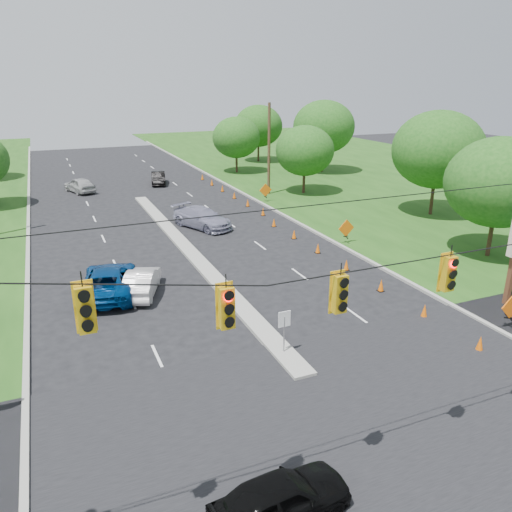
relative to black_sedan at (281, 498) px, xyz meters
name	(u,v)px	position (x,y,z in m)	size (l,w,h in m)	color
ground	(365,444)	(3.78, 1.51, -0.67)	(160.00, 160.00, 0.00)	black
cross_street	(365,444)	(3.78, 1.51, -0.67)	(160.00, 14.00, 0.02)	black
curb_left	(28,232)	(-6.32, 31.51, -0.67)	(0.25, 110.00, 0.16)	gray
curb_right	(267,207)	(13.88, 31.51, -0.67)	(0.25, 110.00, 0.16)	gray
median	(188,250)	(3.78, 22.51, -0.67)	(1.00, 34.00, 0.18)	gray
median_sign	(284,324)	(3.78, 7.51, 0.79)	(0.55, 0.06, 2.05)	gray
signal_span	(399,319)	(3.73, 0.51, 4.30)	(25.60, 0.32, 9.00)	#422D1C
utility_pole_far_right	(269,150)	(16.28, 36.51, 3.83)	(0.28, 0.28, 9.00)	#422D1C
cone_0	(480,343)	(11.74, 4.51, -0.32)	(0.32, 0.32, 0.70)	#E95F08
cone_1	(424,311)	(11.74, 8.01, -0.32)	(0.32, 0.32, 0.70)	#E95F08
cone_2	(381,285)	(11.74, 11.51, -0.32)	(0.32, 0.32, 0.70)	#E95F08
cone_3	(346,265)	(11.74, 15.01, -0.32)	(0.32, 0.32, 0.70)	#E95F08
cone_4	(318,248)	(11.74, 18.51, -0.32)	(0.32, 0.32, 0.70)	#E95F08
cone_5	(294,234)	(11.74, 22.01, -0.32)	(0.32, 0.32, 0.70)	#E95F08
cone_6	(274,222)	(11.74, 25.51, -0.32)	(0.32, 0.32, 0.70)	#E95F08
cone_7	(263,211)	(12.34, 29.01, -0.32)	(0.32, 0.32, 0.70)	#E95F08
cone_8	(248,203)	(12.34, 32.51, -0.32)	(0.32, 0.32, 0.70)	#E95F08
cone_9	(234,195)	(12.34, 36.01, -0.32)	(0.32, 0.32, 0.70)	#E95F08
cone_10	(222,188)	(12.34, 39.51, -0.32)	(0.32, 0.32, 0.70)	#E95F08
cone_11	(212,182)	(12.34, 43.01, -0.32)	(0.32, 0.32, 0.70)	#E95F08
cone_12	(202,177)	(12.34, 46.51, -0.32)	(0.32, 0.32, 0.70)	#E95F08
work_sign_0	(512,307)	(14.58, 5.51, 0.42)	(1.27, 0.58, 1.37)	black
work_sign_1	(346,229)	(14.58, 19.51, 0.42)	(1.27, 0.58, 1.37)	black
work_sign_2	(266,191)	(14.58, 33.51, 0.42)	(1.27, 0.58, 1.37)	black
tree_7	(499,182)	(21.78, 13.51, 4.28)	(6.72, 6.72, 7.84)	black
tree_8	(438,150)	(25.78, 23.51, 4.90)	(7.56, 7.56, 8.82)	black
tree_9	(305,151)	(19.78, 35.51, 3.66)	(5.88, 5.88, 6.86)	black
tree_10	(324,127)	(27.78, 45.51, 4.90)	(7.56, 7.56, 8.82)	black
tree_11	(258,126)	(23.78, 56.51, 4.28)	(6.72, 6.72, 7.84)	black
tree_12	(236,137)	(17.78, 49.51, 3.66)	(5.88, 5.88, 6.86)	black
black_sedan	(281,498)	(0.00, 0.00, 0.00)	(1.59, 3.96, 1.35)	black
white_sedan	(142,282)	(-0.50, 16.33, 0.03)	(1.50, 4.29, 1.41)	silver
blue_pickup	(109,281)	(-2.16, 16.99, 0.13)	(2.67, 5.79, 1.61)	navy
silver_car_far	(202,218)	(6.40, 27.51, 0.12)	(2.23, 5.48, 1.59)	gray
silver_car_oncoming	(80,185)	(-1.38, 45.02, 0.09)	(1.82, 4.52, 1.54)	#AAAAAA
dark_car_receding	(158,178)	(7.08, 46.02, 0.02)	(1.48, 4.24, 1.40)	black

